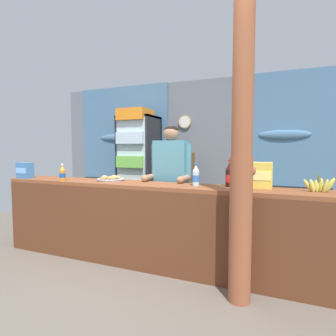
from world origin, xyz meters
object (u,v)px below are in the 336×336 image
at_px(soda_bottle_cola, 230,175).
at_px(timber_post, 242,163).
at_px(soda_bottle_orange_soda, 62,173).
at_px(soda_bottle_grape_soda, 242,178).
at_px(drink_fridge, 138,161).
at_px(stall_counter, 143,217).
at_px(shopkeeper, 171,174).
at_px(snack_box_biscuit, 25,170).
at_px(banana_bunch, 320,185).
at_px(soda_bottle_water, 196,176).
at_px(bottle_shelf_rack, 180,186).
at_px(plastic_lawn_chair, 248,207).
at_px(snack_box_instant_noodle, 260,175).
at_px(pastry_tray, 111,179).

bearing_deg(soda_bottle_cola, timber_post, -69.73).
distance_m(soda_bottle_orange_soda, soda_bottle_grape_soda, 2.12).
height_order(drink_fridge, soda_bottle_grape_soda, drink_fridge).
height_order(stall_counter, soda_bottle_orange_soda, soda_bottle_orange_soda).
bearing_deg(shopkeeper, drink_fridge, 132.10).
distance_m(snack_box_biscuit, banana_bunch, 3.45).
relative_size(stall_counter, soda_bottle_water, 14.94).
xyz_separation_m(bottle_shelf_rack, plastic_lawn_chair, (1.23, -0.59, -0.15)).
distance_m(bottle_shelf_rack, snack_box_biscuit, 2.45).
xyz_separation_m(soda_bottle_water, snack_box_instant_noodle, (0.63, 0.10, 0.02)).
bearing_deg(banana_bunch, timber_post, -145.65).
relative_size(soda_bottle_grape_soda, snack_box_instant_noodle, 0.97).
distance_m(drink_fridge, soda_bottle_water, 2.28).
relative_size(stall_counter, shopkeeper, 2.34).
bearing_deg(soda_bottle_grape_soda, stall_counter, -176.61).
height_order(shopkeeper, snack_box_biscuit, shopkeeper).
bearing_deg(soda_bottle_water, snack_box_biscuit, -176.72).
height_order(timber_post, soda_bottle_water, timber_post).
bearing_deg(drink_fridge, snack_box_biscuit, -112.10).
height_order(drink_fridge, snack_box_biscuit, drink_fridge).
xyz_separation_m(soda_bottle_orange_soda, banana_bunch, (2.78, 0.18, -0.03)).
relative_size(plastic_lawn_chair, banana_bunch, 3.10).
height_order(bottle_shelf_rack, soda_bottle_water, bottle_shelf_rack).
bearing_deg(soda_bottle_grape_soda, soda_bottle_cola, 138.42).
height_order(soda_bottle_water, snack_box_biscuit, soda_bottle_water).
bearing_deg(soda_bottle_orange_soda, timber_post, -6.63).
xyz_separation_m(plastic_lawn_chair, soda_bottle_water, (-0.41, -1.19, 0.53)).
bearing_deg(soda_bottle_cola, soda_bottle_water, -170.90).
bearing_deg(plastic_lawn_chair, soda_bottle_grape_soda, -86.52).
relative_size(shopkeeper, banana_bunch, 5.71).
xyz_separation_m(stall_counter, banana_bunch, (1.70, 0.15, 0.42)).
bearing_deg(bottle_shelf_rack, banana_bunch, -42.03).
xyz_separation_m(plastic_lawn_chair, pastry_tray, (-1.49, -1.15, 0.45)).
bearing_deg(pastry_tray, plastic_lawn_chair, 37.77).
bearing_deg(bottle_shelf_rack, timber_post, -58.72).
xyz_separation_m(soda_bottle_grape_soda, snack_box_instant_noodle, (0.15, 0.17, 0.02)).
bearing_deg(snack_box_instant_noodle, soda_bottle_grape_soda, -131.14).
bearing_deg(timber_post, snack_box_biscuit, 174.24).
bearing_deg(soda_bottle_grape_soda, soda_bottle_orange_soda, -177.42).
bearing_deg(soda_bottle_grape_soda, snack_box_instant_noodle, 48.86).
height_order(soda_bottle_water, banana_bunch, soda_bottle_water).
distance_m(stall_counter, bottle_shelf_rack, 1.94).
xyz_separation_m(snack_box_instant_noodle, banana_bunch, (0.51, -0.09, -0.07)).
xyz_separation_m(plastic_lawn_chair, soda_bottle_grape_soda, (0.08, -1.26, 0.53)).
distance_m(stall_counter, snack_box_biscuit, 1.81).
height_order(bottle_shelf_rack, banana_bunch, bottle_shelf_rack).
distance_m(soda_bottle_cola, snack_box_biscuit, 2.65).
xyz_separation_m(pastry_tray, banana_bunch, (2.22, -0.03, 0.04)).
relative_size(soda_bottle_cola, soda_bottle_water, 1.13).
relative_size(timber_post, snack_box_biscuit, 12.16).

